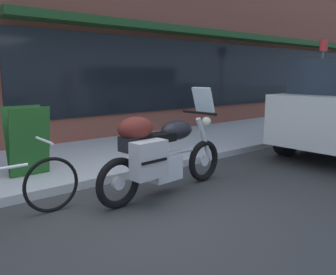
{
  "coord_description": "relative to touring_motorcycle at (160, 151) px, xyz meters",
  "views": [
    {
      "loc": [
        -2.07,
        -3.11,
        1.56
      ],
      "look_at": [
        0.93,
        0.52,
        0.7
      ],
      "focal_mm": 37.01,
      "sensor_mm": 36.0,
      "label": 1
    }
  ],
  "objects": [
    {
      "name": "touring_motorcycle",
      "position": [
        0.0,
        0.0,
        0.0
      ],
      "size": [
        2.15,
        0.77,
        1.38
      ],
      "color": "black",
      "rests_on": "ground_plane"
    },
    {
      "name": "parking_sign_pole",
      "position": [
        7.25,
        1.66,
        0.98
      ],
      "size": [
        0.44,
        0.07,
        2.46
      ],
      "color": "#59595B",
      "rests_on": "sidewalk_curb"
    },
    {
      "name": "storefront_building",
      "position": [
        7.67,
        3.79,
        2.55
      ],
      "size": [
        24.54,
        0.9,
        6.43
      ],
      "color": "brown",
      "rests_on": "ground_plane"
    },
    {
      "name": "sandwich_board_sign",
      "position": [
        -1.13,
        1.64,
        0.02
      ],
      "size": [
        0.55,
        0.42,
        0.99
      ],
      "color": "#1E511E",
      "rests_on": "sidewalk_curb"
    },
    {
      "name": "sidewalk_curb",
      "position": [
        8.4,
        2.25,
        -0.54
      ],
      "size": [
        30.0,
        2.77,
        0.12
      ],
      "color": "#B7B7B7",
      "rests_on": "ground_plane"
    },
    {
      "name": "ground_plane",
      "position": [
        -0.6,
        -0.28,
        -0.6
      ],
      "size": [
        80.0,
        80.0,
        0.0
      ],
      "primitive_type": "plane",
      "color": "#363636"
    }
  ]
}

